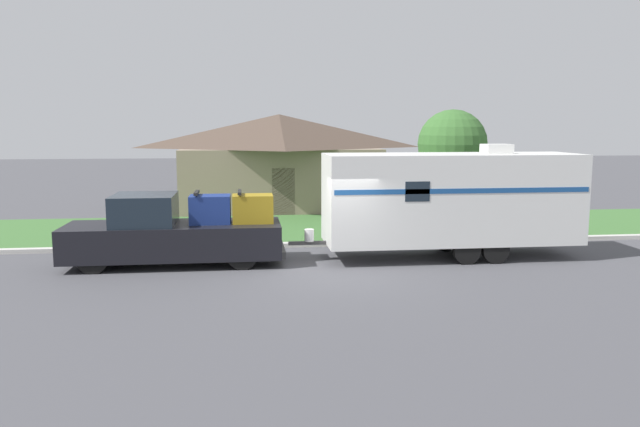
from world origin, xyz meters
TOP-DOWN VIEW (x-y plane):
  - ground_plane at (0.00, 0.00)m, footprint 120.00×120.00m
  - curb_strip at (0.00, 3.75)m, footprint 80.00×0.30m
  - lawn_strip at (0.00, 7.40)m, footprint 80.00×7.00m
  - house_across_street at (-0.73, 13.91)m, footprint 9.86×6.60m
  - pickup_truck at (-4.42, 1.58)m, footprint 6.17×2.07m
  - travel_trailer at (3.71, 1.58)m, footprint 8.65×2.26m
  - mailbox at (-3.26, 4.81)m, footprint 0.48×0.20m
  - tree_in_yard at (5.44, 6.69)m, footprint 2.62×2.62m

SIDE VIEW (x-z plane):
  - ground_plane at x=0.00m, z-range 0.00..0.00m
  - lawn_strip at x=0.00m, z-range 0.00..0.03m
  - curb_strip at x=0.00m, z-range 0.00..0.14m
  - pickup_truck at x=-4.42m, z-range -0.13..1.97m
  - mailbox at x=-3.26m, z-range 0.35..1.66m
  - travel_trailer at x=3.71m, z-range 0.09..3.49m
  - house_across_street at x=-0.73m, z-range 0.08..4.55m
  - tree_in_yard at x=5.44m, z-range 0.95..5.50m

